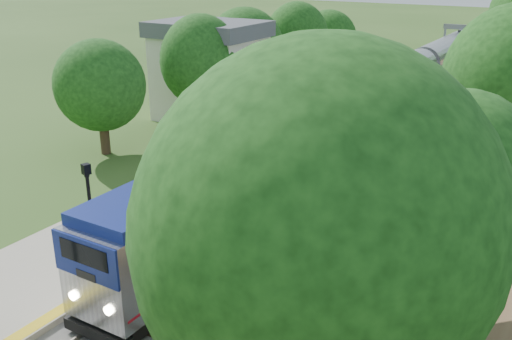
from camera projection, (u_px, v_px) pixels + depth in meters
The scene contains 9 objects.
trackbed at pixel (482, 77), 64.02m from camera, with size 9.50×170.00×0.28m.
platform at pixel (193, 193), 32.32m from camera, with size 6.40×68.00×0.38m, color #A39C83.
yellow_stripe at pixel (235, 201), 30.86m from camera, with size 0.55×68.00×0.01m, color gold.
station_building at pixel (209, 70), 46.43m from camera, with size 8.60×6.60×8.00m.
signal_gantry at pixel (484, 40), 58.11m from camera, with size 8.40×0.38×6.20m.
trees_behind_platform at pixel (161, 91), 37.43m from camera, with size 7.82×53.32×7.21m.
train at pixel (488, 43), 74.01m from camera, with size 2.97×139.51×4.37m.
lamppost_far at pixel (92, 224), 23.45m from camera, with size 0.47×0.47×4.72m.
signal_farside at pixel (427, 138), 29.76m from camera, with size 0.34×0.27×6.17m.
Camera 1 is at (13.37, -7.56, 12.80)m, focal length 40.00 mm.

